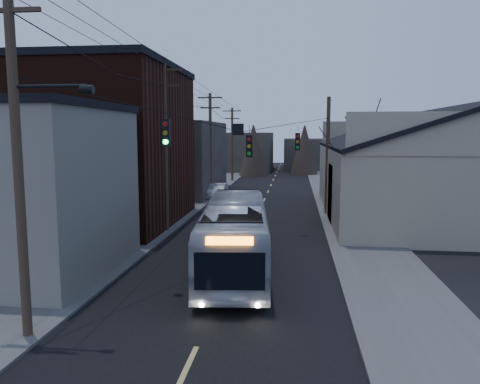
% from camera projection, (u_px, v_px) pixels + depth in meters
% --- Properties ---
extents(road_surface, '(9.00, 110.00, 0.02)m').
position_uv_depth(road_surface, '(263.00, 203.00, 39.65)').
color(road_surface, black).
rests_on(road_surface, ground).
extents(sidewalk_left, '(4.00, 110.00, 0.12)m').
position_uv_depth(sidewalk_left, '(188.00, 201.00, 40.39)').
color(sidewalk_left, '#474744').
rests_on(sidewalk_left, ground).
extents(sidewalk_right, '(4.00, 110.00, 0.12)m').
position_uv_depth(sidewalk_right, '(340.00, 204.00, 38.89)').
color(sidewalk_right, '#474744').
rests_on(sidewalk_right, ground).
extents(building_clapboard, '(8.00, 8.00, 7.00)m').
position_uv_depth(building_clapboard, '(14.00, 192.00, 19.55)').
color(building_clapboard, slate).
rests_on(building_clapboard, ground).
extents(building_brick, '(10.00, 12.00, 10.00)m').
position_uv_depth(building_brick, '(99.00, 148.00, 30.32)').
color(building_brick, black).
rests_on(building_brick, ground).
extents(building_left_far, '(9.00, 14.00, 7.00)m').
position_uv_depth(building_left_far, '(171.00, 158.00, 46.22)').
color(building_left_far, '#362F2B').
rests_on(building_left_far, ground).
extents(warehouse, '(16.16, 20.60, 7.73)m').
position_uv_depth(warehouse, '(442.00, 179.00, 32.89)').
color(warehouse, gray).
rests_on(warehouse, ground).
extents(building_far_left, '(10.00, 12.00, 6.00)m').
position_uv_depth(building_far_left, '(240.00, 152.00, 74.45)').
color(building_far_left, '#362F2B').
rests_on(building_far_left, ground).
extents(building_far_right, '(12.00, 14.00, 5.00)m').
position_uv_depth(building_far_right, '(321.00, 154.00, 77.94)').
color(building_far_right, '#362F2B').
rests_on(building_far_right, ground).
extents(bare_tree, '(0.40, 0.40, 7.20)m').
position_uv_depth(bare_tree, '(358.00, 172.00, 28.59)').
color(bare_tree, black).
rests_on(bare_tree, ground).
extents(utility_lines, '(11.24, 45.28, 10.50)m').
position_uv_depth(utility_lines, '(214.00, 147.00, 33.61)').
color(utility_lines, '#382B1E').
rests_on(utility_lines, ground).
extents(bus, '(3.64, 11.34, 3.11)m').
position_uv_depth(bus, '(235.00, 235.00, 20.24)').
color(bus, '#A8ABB4').
rests_on(bus, ground).
extents(parked_car, '(1.43, 4.11, 1.35)m').
position_uv_depth(parked_car, '(218.00, 191.00, 42.70)').
color(parked_car, '#B3B4BB').
rests_on(parked_car, ground).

